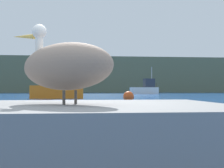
{
  "coord_description": "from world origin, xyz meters",
  "views": [
    {
      "loc": [
        -0.08,
        -3.2,
        0.86
      ],
      "look_at": [
        1.35,
        11.79,
        1.12
      ],
      "focal_mm": 44.52,
      "sensor_mm": 36.0,
      "label": 1
    }
  ],
  "objects": [
    {
      "name": "fishing_boat_orange",
      "position": [
        -2.67,
        21.66,
        0.82
      ],
      "size": [
        4.59,
        1.28,
        4.32
      ],
      "rotation": [
        0.0,
        0.0,
        0.01
      ],
      "color": "orange",
      "rests_on": "ground"
    },
    {
      "name": "mooring_buoy",
      "position": [
        2.66,
        14.36,
        0.35
      ],
      "size": [
        0.7,
        0.7,
        0.7
      ],
      "primitive_type": "sphere",
      "color": "#E54C19",
      "rests_on": "ground"
    },
    {
      "name": "pier_dock",
      "position": [
        -0.29,
        -0.26,
        0.35
      ],
      "size": [
        3.43,
        2.19,
        0.7
      ],
      "primitive_type": "cube",
      "color": "gray",
      "rests_on": "ground"
    },
    {
      "name": "ground_plane",
      "position": [
        0.0,
        0.0,
        0.0
      ],
      "size": [
        260.0,
        260.0,
        0.0
      ],
      "primitive_type": "plane",
      "color": "#194C93"
    },
    {
      "name": "hillside_backdrop",
      "position": [
        0.0,
        64.28,
        3.93
      ],
      "size": [
        140.0,
        16.15,
        7.87
      ],
      "primitive_type": "cube",
      "color": "#5B664C",
      "rests_on": "ground"
    },
    {
      "name": "fishing_boat_white",
      "position": [
        9.66,
        41.28,
        0.9
      ],
      "size": [
        4.78,
        2.46,
        4.44
      ],
      "rotation": [
        0.0,
        0.0,
        0.25
      ],
      "color": "white",
      "rests_on": "ground"
    },
    {
      "name": "pelican",
      "position": [
        -0.3,
        -0.25,
        1.1
      ],
      "size": [
        1.31,
        1.12,
        0.89
      ],
      "rotation": [
        0.0,
        0.0,
        2.48
      ],
      "color": "gray",
      "rests_on": "pier_dock"
    }
  ]
}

